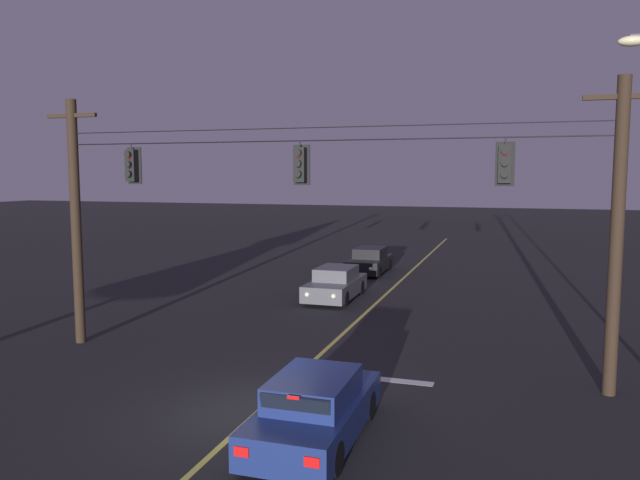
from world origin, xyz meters
TOP-DOWN VIEW (x-y plane):
  - ground_plane at (0.00, 0.00)m, footprint 180.00×180.00m
  - lane_centre_stripe at (0.00, 9.83)m, footprint 0.14×60.00m
  - stop_bar_paint at (1.90, 3.23)m, footprint 3.40×0.36m
  - signal_span_assembly at (0.00, 3.83)m, footprint 17.43×0.32m
  - traffic_light_leftmost at (-5.69, 3.81)m, footprint 0.48×0.41m
  - traffic_light_left_inner at (-0.26, 3.81)m, footprint 0.48×0.41m
  - traffic_light_centre at (5.18, 3.81)m, footprint 0.48×0.41m
  - car_waiting_near_lane at (1.71, -0.87)m, footprint 1.80×4.33m
  - car_oncoming_lead at (-1.90, 13.02)m, footprint 1.80×4.42m
  - car_oncoming_trailing at (-2.08, 20.37)m, footprint 1.80×4.42m

SIDE VIEW (x-z plane):
  - ground_plane at x=0.00m, z-range 0.00..0.00m
  - lane_centre_stripe at x=0.00m, z-range 0.00..0.01m
  - stop_bar_paint at x=1.90m, z-range 0.00..0.01m
  - car_oncoming_lead at x=-1.90m, z-range -0.05..1.34m
  - car_oncoming_trailing at x=-2.08m, z-range -0.05..1.34m
  - car_waiting_near_lane at x=1.71m, z-range -0.05..1.34m
  - signal_span_assembly at x=0.00m, z-range 0.15..7.88m
  - traffic_light_leftmost at x=-5.69m, z-range 5.07..6.29m
  - traffic_light_left_inner at x=-0.26m, z-range 5.07..6.29m
  - traffic_light_centre at x=5.18m, z-range 5.07..6.29m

